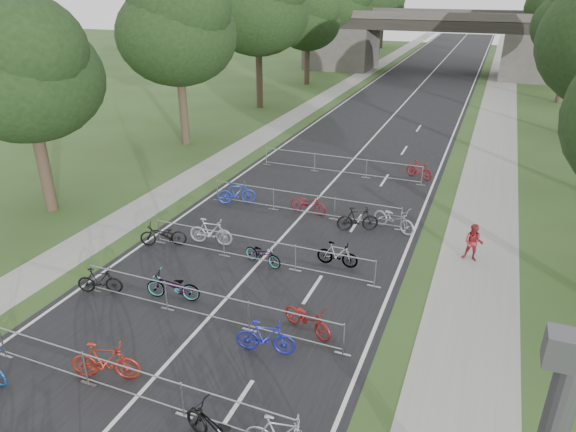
% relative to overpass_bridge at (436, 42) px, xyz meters
% --- Properties ---
extents(road, '(11.00, 140.00, 0.01)m').
position_rel_overpass_bridge_xyz_m(road, '(0.00, -15.00, -3.53)').
color(road, black).
rests_on(road, ground).
extents(sidewalk_right, '(3.00, 140.00, 0.01)m').
position_rel_overpass_bridge_xyz_m(sidewalk_right, '(8.00, -15.00, -3.53)').
color(sidewalk_right, gray).
rests_on(sidewalk_right, ground).
extents(sidewalk_left, '(2.00, 140.00, 0.01)m').
position_rel_overpass_bridge_xyz_m(sidewalk_left, '(-7.50, -15.00, -3.53)').
color(sidewalk_left, gray).
rests_on(sidewalk_left, ground).
extents(lane_markings, '(0.12, 140.00, 0.00)m').
position_rel_overpass_bridge_xyz_m(lane_markings, '(0.00, -15.00, -3.53)').
color(lane_markings, silver).
rests_on(lane_markings, ground).
extents(overpass_bridge, '(31.00, 8.00, 7.05)m').
position_rel_overpass_bridge_xyz_m(overpass_bridge, '(0.00, 0.00, 0.00)').
color(overpass_bridge, '#413E3A').
rests_on(overpass_bridge, ground).
extents(tree_left_0, '(6.72, 6.72, 10.25)m').
position_rel_overpass_bridge_xyz_m(tree_left_0, '(-11.39, -49.07, 2.96)').
color(tree_left_0, '#33261C').
rests_on(tree_left_0, ground).
extents(tree_left_1, '(7.56, 7.56, 11.53)m').
position_rel_overpass_bridge_xyz_m(tree_left_1, '(-11.39, -37.07, 3.77)').
color(tree_left_1, '#33261C').
rests_on(tree_left_1, ground).
extents(tree_left_2, '(8.40, 8.40, 12.81)m').
position_rel_overpass_bridge_xyz_m(tree_left_2, '(-11.39, -25.07, 4.58)').
color(tree_left_2, '#33261C').
rests_on(tree_left_2, ground).
extents(tree_left_3, '(6.72, 6.72, 10.25)m').
position_rel_overpass_bridge_xyz_m(tree_left_3, '(-11.39, -13.07, 2.96)').
color(tree_left_3, '#33261C').
rests_on(tree_left_3, ground).
extents(tree_left_4, '(7.56, 7.56, 11.53)m').
position_rel_overpass_bridge_xyz_m(tree_left_4, '(-11.39, -1.07, 3.77)').
color(tree_left_4, '#33261C').
rests_on(tree_left_4, ground).
extents(tree_right_4, '(8.18, 8.18, 12.47)m').
position_rel_overpass_bridge_xyz_m(tree_right_4, '(13.11, -1.07, 4.37)').
color(tree_right_4, '#33261C').
rests_on(tree_right_4, ground).
extents(tree_right_5, '(6.16, 6.16, 9.39)m').
position_rel_overpass_bridge_xyz_m(tree_right_5, '(13.11, 10.93, 2.41)').
color(tree_right_5, '#33261C').
rests_on(tree_right_5, ground).
extents(tree_left_6, '(6.72, 6.72, 10.25)m').
position_rel_overpass_bridge_xyz_m(tree_left_6, '(-11.39, 22.93, 2.96)').
color(tree_left_6, '#33261C').
rests_on(tree_left_6, ground).
extents(tree_right_6, '(7.17, 7.17, 10.93)m').
position_rel_overpass_bridge_xyz_m(tree_right_6, '(13.11, 22.93, 3.39)').
color(tree_right_6, '#33261C').
rests_on(tree_right_6, ground).
extents(barrier_row_2, '(9.70, 0.08, 1.10)m').
position_rel_overpass_bridge_xyz_m(barrier_row_2, '(0.00, -57.80, -2.99)').
color(barrier_row_2, gray).
rests_on(barrier_row_2, ground).
extents(barrier_row_3, '(9.70, 0.08, 1.10)m').
position_rel_overpass_bridge_xyz_m(barrier_row_3, '(0.00, -54.00, -2.99)').
color(barrier_row_3, gray).
rests_on(barrier_row_3, ground).
extents(barrier_row_4, '(9.70, 0.08, 1.10)m').
position_rel_overpass_bridge_xyz_m(barrier_row_4, '(0.00, -50.00, -2.99)').
color(barrier_row_4, gray).
rests_on(barrier_row_4, ground).
extents(barrier_row_5, '(9.70, 0.08, 1.10)m').
position_rel_overpass_bridge_xyz_m(barrier_row_5, '(0.00, -45.00, -2.99)').
color(barrier_row_5, gray).
rests_on(barrier_row_5, ground).
extents(barrier_row_6, '(9.70, 0.08, 1.10)m').
position_rel_overpass_bridge_xyz_m(barrier_row_6, '(0.00, -39.00, -2.99)').
color(barrier_row_6, gray).
rests_on(barrier_row_6, ground).
extents(bike_9, '(2.05, 1.11, 1.18)m').
position_rel_overpass_bridge_xyz_m(bike_9, '(-1.18, -57.42, -2.94)').
color(bike_9, maroon).
rests_on(bike_9, ground).
extents(bike_10, '(2.14, 1.21, 1.07)m').
position_rel_overpass_bridge_xyz_m(bike_10, '(2.78, -58.32, -3.00)').
color(bike_10, black).
rests_on(bike_10, ground).
extents(bike_12, '(1.68, 0.96, 0.97)m').
position_rel_overpass_bridge_xyz_m(bike_12, '(-4.30, -54.00, -3.05)').
color(bike_12, black).
rests_on(bike_12, ground).
extents(bike_13, '(2.03, 1.02, 1.02)m').
position_rel_overpass_bridge_xyz_m(bike_13, '(-1.69, -53.38, -3.02)').
color(bike_13, gray).
rests_on(bike_13, ground).
extents(bike_14, '(1.88, 0.84, 1.09)m').
position_rel_overpass_bridge_xyz_m(bike_14, '(2.45, -54.76, -2.99)').
color(bike_14, navy).
rests_on(bike_14, ground).
extents(bike_15, '(2.00, 1.32, 0.99)m').
position_rel_overpass_bridge_xyz_m(bike_15, '(3.26, -53.37, -3.04)').
color(bike_15, maroon).
rests_on(bike_15, ground).
extents(bike_16, '(2.03, 1.38, 1.01)m').
position_rel_overpass_bridge_xyz_m(bike_16, '(-4.30, -50.15, -3.03)').
color(bike_16, black).
rests_on(bike_16, ground).
extents(bike_17, '(1.96, 0.77, 1.15)m').
position_rel_overpass_bridge_xyz_m(bike_17, '(-2.53, -49.28, -2.96)').
color(bike_17, '#9C9BA2').
rests_on(bike_17, ground).
extents(bike_18, '(1.80, 0.99, 0.90)m').
position_rel_overpass_bridge_xyz_m(bike_18, '(0.19, -50.02, -3.08)').
color(bike_18, gray).
rests_on(bike_18, ground).
extents(bike_19, '(1.64, 0.48, 0.98)m').
position_rel_overpass_bridge_xyz_m(bike_19, '(2.91, -49.04, -3.04)').
color(bike_19, gray).
rests_on(bike_19, ground).
extents(bike_20, '(1.94, 1.33, 1.14)m').
position_rel_overpass_bridge_xyz_m(bike_20, '(-3.51, -45.01, -2.96)').
color(bike_20, '#1C319F').
rests_on(bike_20, ground).
extents(bike_21, '(1.90, 0.81, 0.97)m').
position_rel_overpass_bridge_xyz_m(bike_21, '(0.15, -44.75, -3.05)').
color(bike_21, maroon).
rests_on(bike_21, ground).
extents(bike_22, '(1.89, 1.22, 1.11)m').
position_rel_overpass_bridge_xyz_m(bike_22, '(2.82, -45.71, -2.98)').
color(bike_22, black).
rests_on(bike_22, ground).
extents(bike_23, '(2.24, 1.54, 1.11)m').
position_rel_overpass_bridge_xyz_m(bike_23, '(4.30, -45.08, -2.98)').
color(bike_23, '#929399').
rests_on(bike_23, ground).
extents(bike_27, '(1.70, 1.14, 1.00)m').
position_rel_overpass_bridge_xyz_m(bike_27, '(4.30, -37.97, -3.03)').
color(bike_27, maroon).
rests_on(bike_27, ground).
extents(pedestrian_b, '(0.80, 0.66, 1.52)m').
position_rel_overpass_bridge_xyz_m(pedestrian_b, '(7.71, -46.62, -2.77)').
color(pedestrian_b, maroon).
rests_on(pedestrian_b, ground).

